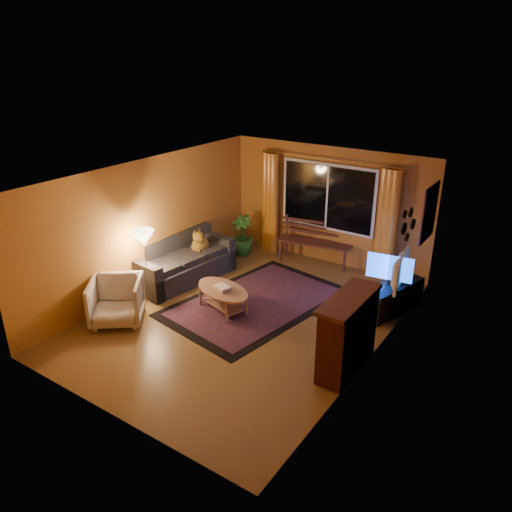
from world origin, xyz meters
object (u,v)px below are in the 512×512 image
Objects in this scene: floor_lamp at (146,266)px; coffee_table at (223,300)px; armchair at (116,299)px; bench at (314,253)px; sofa at (183,260)px; tv_console at (392,298)px.

coffee_table is at bearing 17.45° from floor_lamp.
bench is at bearing 30.37° from armchair.
bench is 0.75× the size of sofa.
sofa reaches higher than coffee_table.
sofa is 1.79× the size of coffee_table.
sofa is 1.89m from armchair.
tv_console is (3.88, 2.10, -0.41)m from floor_lamp.
armchair is at bearing -80.34° from floor_lamp.
sofa is 1.56m from coffee_table.
floor_lamp reaches higher than tv_console.
bench is at bearing 83.10° from coffee_table.
bench is 1.85× the size of armchair.
sofa reaches higher than bench.
sofa is at bearing 158.06° from coffee_table.
armchair is at bearing -124.98° from tv_console.
floor_lamp reaches higher than coffee_table.
tv_console is at bearing 0.07° from armchair.
bench is 1.25× the size of tv_console.
tv_console reaches higher than bench.
sofa is 1.05m from floor_lamp.
coffee_table is at bearing -129.58° from tv_console.
floor_lamp is at bearing -128.67° from bench.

